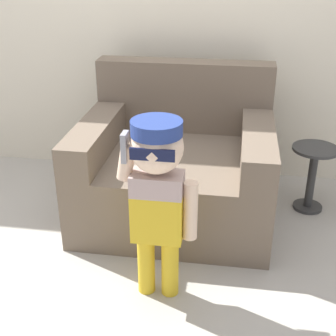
{
  "coord_description": "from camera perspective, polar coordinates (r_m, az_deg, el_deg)",
  "views": [
    {
      "loc": [
        0.5,
        -2.5,
        1.56
      ],
      "look_at": [
        0.17,
        -0.32,
        0.5
      ],
      "focal_mm": 50.0,
      "sensor_mm": 36.0,
      "label": 1
    }
  ],
  "objects": [
    {
      "name": "ground_plane",
      "position": [
        2.99,
        -2.2,
        -5.84
      ],
      "size": [
        10.0,
        10.0,
        0.0
      ],
      "primitive_type": "plane",
      "color": "#ADA89E"
    },
    {
      "name": "side_table",
      "position": [
        3.09,
        17.2,
        -0.48
      ],
      "size": [
        0.29,
        0.29,
        0.43
      ],
      "color": "#333333",
      "rests_on": "ground_plane"
    },
    {
      "name": "person_child",
      "position": [
        2.07,
        -1.28,
        -1.99
      ],
      "size": [
        0.37,
        0.28,
        0.9
      ],
      "color": "gold",
      "rests_on": "ground_plane"
    },
    {
      "name": "armchair",
      "position": [
        2.91,
        1.1,
        0.1
      ],
      "size": [
        1.14,
        0.99,
        0.89
      ],
      "color": "#6B5B4C",
      "rests_on": "ground_plane"
    }
  ]
}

